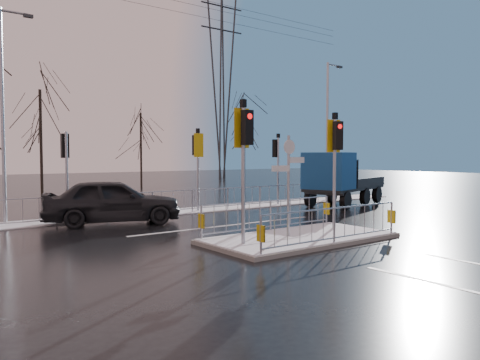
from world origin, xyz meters
TOP-DOWN VIEW (x-y plane):
  - ground at (0.00, 0.00)m, footprint 120.00×120.00m
  - snow_verge at (0.00, 8.60)m, footprint 30.00×2.00m
  - lane_markings at (0.00, -0.33)m, footprint 8.00×11.38m
  - traffic_island at (-0.01, 0.01)m, footprint 6.00×3.04m
  - far_kerb_fixtures at (0.29, 8.09)m, footprint 18.00×0.65m
  - car_far_lane at (-3.22, 6.84)m, footprint 5.49×3.65m
  - flatbed_truck at (8.15, 5.75)m, footprint 6.32×3.80m
  - tree_far_a at (-2.00, 22.00)m, footprint 3.75×3.75m
  - tree_far_b at (6.00, 24.00)m, footprint 3.25×3.25m
  - tree_far_c at (14.00, 21.00)m, footprint 4.00×4.00m
  - street_lamp_right at (10.57, 8.50)m, footprint 1.25×0.18m
  - street_lamp_left at (-6.43, 9.50)m, footprint 1.25×0.18m
  - pylon_wires at (16.88, 30.00)m, footprint 70.00×2.38m

SIDE VIEW (x-z plane):
  - ground at x=0.00m, z-range 0.00..0.00m
  - lane_markings at x=0.00m, z-range 0.00..0.01m
  - snow_verge at x=0.00m, z-range 0.00..0.04m
  - traffic_island at x=-0.01m, z-range -1.68..2.47m
  - car_far_lane at x=-3.22m, z-range 0.00..1.74m
  - far_kerb_fixtures at x=0.29m, z-range -0.90..2.93m
  - flatbed_truck at x=8.15m, z-range 0.09..2.85m
  - tree_far_b at x=6.00m, z-range 1.11..7.25m
  - street_lamp_right at x=10.57m, z-range 0.39..8.39m
  - street_lamp_left at x=-6.43m, z-range 0.39..8.59m
  - tree_far_a at x=-2.00m, z-range 1.28..8.36m
  - tree_far_c at x=14.00m, z-range 1.37..8.92m
  - pylon_wires at x=16.88m, z-range 1.05..21.02m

